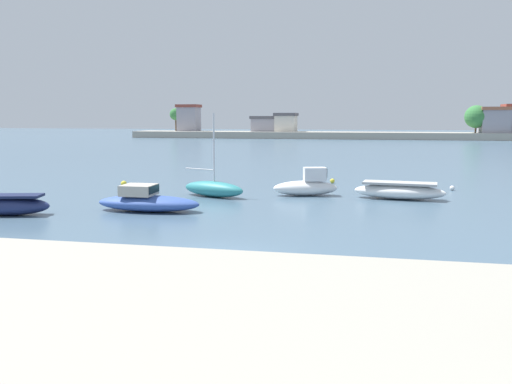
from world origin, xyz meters
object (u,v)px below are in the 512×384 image
at_px(moored_boat_0, 10,205).
at_px(moored_boat_2, 213,189).
at_px(mooring_buoy_0, 124,184).
at_px(moored_boat_1, 147,201).
at_px(mooring_buoy_2, 452,188).
at_px(mooring_buoy_3, 332,181).
at_px(mooring_buoy_1, 378,188).
at_px(moored_boat_4, 399,191).
at_px(moored_boat_3, 307,186).

height_order(moored_boat_0, moored_boat_2, moored_boat_2).
bearing_deg(mooring_buoy_0, moored_boat_1, -57.95).
bearing_deg(moored_boat_0, mooring_buoy_2, 17.84).
relative_size(moored_boat_0, mooring_buoy_3, 12.05).
height_order(moored_boat_2, mooring_buoy_1, moored_boat_2).
bearing_deg(moored_boat_4, mooring_buoy_0, -179.45).
distance_m(moored_boat_1, moored_boat_4, 14.94).
relative_size(moored_boat_3, mooring_buoy_0, 10.36).
relative_size(moored_boat_2, mooring_buoy_0, 12.52).
xyz_separation_m(moored_boat_0, mooring_buoy_1, (18.28, 13.26, -0.35)).
bearing_deg(mooring_buoy_1, moored_boat_2, -153.35).
relative_size(moored_boat_0, mooring_buoy_1, 14.17).
relative_size(moored_boat_0, mooring_buoy_2, 13.01).
bearing_deg(mooring_buoy_1, mooring_buoy_3, 133.87).
distance_m(moored_boat_2, mooring_buoy_2, 16.13).
xyz_separation_m(moored_boat_3, moored_boat_4, (5.61, -0.32, -0.12)).
distance_m(mooring_buoy_0, mooring_buoy_1, 17.78).
relative_size(moored_boat_4, mooring_buoy_0, 13.45).
xyz_separation_m(moored_boat_1, moored_boat_2, (1.93, 5.68, -0.01)).
relative_size(moored_boat_1, mooring_buoy_2, 17.26).
bearing_deg(moored_boat_0, mooring_buoy_0, 73.29).
relative_size(moored_boat_2, mooring_buoy_2, 15.96).
xyz_separation_m(moored_boat_2, moored_boat_3, (5.61, 1.70, 0.12)).
bearing_deg(mooring_buoy_1, moored_boat_4, -72.20).
relative_size(moored_boat_3, mooring_buoy_3, 12.24).
distance_m(moored_boat_3, moored_boat_4, 5.62).
bearing_deg(moored_boat_2, mooring_buoy_0, 177.75).
distance_m(moored_boat_4, mooring_buoy_3, 8.40).
height_order(moored_boat_2, mooring_buoy_0, moored_boat_2).
height_order(mooring_buoy_1, mooring_buoy_3, mooring_buoy_3).
bearing_deg(moored_boat_1, moored_boat_4, 27.46).
bearing_deg(mooring_buoy_2, mooring_buoy_1, -167.61).
xyz_separation_m(moored_boat_1, moored_boat_3, (7.55, 7.39, 0.11)).
bearing_deg(moored_boat_4, moored_boat_3, -176.40).
distance_m(moored_boat_1, mooring_buoy_0, 10.80).
height_order(moored_boat_4, mooring_buoy_0, moored_boat_4).
xyz_separation_m(moored_boat_4, mooring_buoy_2, (3.70, 4.72, -0.33)).
bearing_deg(mooring_buoy_3, mooring_buoy_2, -16.17).
bearing_deg(mooring_buoy_3, moored_boat_4, -57.72).
height_order(moored_boat_0, mooring_buoy_3, moored_boat_0).
height_order(moored_boat_1, mooring_buoy_3, moored_boat_1).
distance_m(moored_boat_2, mooring_buoy_0, 8.41).
height_order(moored_boat_3, mooring_buoy_0, moored_boat_3).
bearing_deg(moored_boat_4, mooring_buoy_2, 58.79).
bearing_deg(moored_boat_1, mooring_buoy_1, 41.03).
relative_size(moored_boat_3, mooring_buoy_2, 13.21).
height_order(moored_boat_3, mooring_buoy_2, moored_boat_3).
distance_m(moored_boat_0, mooring_buoy_2, 27.23).
bearing_deg(mooring_buoy_3, moored_boat_0, -131.86).
height_order(moored_boat_0, moored_boat_1, moored_boat_1).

